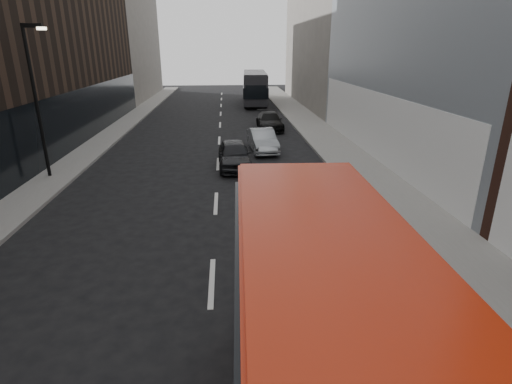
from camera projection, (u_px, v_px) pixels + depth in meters
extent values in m
cube|color=slate|center=(328.00, 141.00, 27.52)|extent=(3.00, 80.00, 0.15)
cube|color=slate|center=(98.00, 145.00, 26.43)|extent=(2.00, 80.00, 0.15)
cube|color=silver|center=(374.00, 125.00, 23.27)|extent=(0.35, 21.00, 3.80)
cube|color=#666059|center=(326.00, 19.00, 42.57)|extent=(5.00, 24.00, 18.00)
cube|color=black|center=(56.00, 35.00, 28.51)|extent=(5.00, 24.00, 14.00)
cube|color=#666059|center=(127.00, 44.00, 49.30)|extent=(5.00, 20.00, 13.00)
cylinder|color=black|center=(37.00, 104.00, 18.63)|extent=(0.16, 0.16, 7.00)
cube|color=black|center=(32.00, 25.00, 17.49)|extent=(0.90, 0.15, 0.18)
cube|color=#FFF2CC|center=(42.00, 28.00, 17.56)|extent=(0.35, 0.22, 0.12)
cube|color=black|center=(290.00, 262.00, 8.80)|extent=(1.90, 0.13, 1.25)
cube|color=#A5200A|center=(371.00, 320.00, 3.40)|extent=(2.41, 9.47, 0.12)
cylinder|color=black|center=(249.00, 369.00, 7.50)|extent=(0.29, 0.90, 0.89)
cylinder|color=black|center=(351.00, 366.00, 7.58)|extent=(0.29, 0.90, 0.89)
cube|color=black|center=(255.00, 87.00, 45.40)|extent=(3.03, 11.01, 3.07)
cube|color=black|center=(255.00, 89.00, 45.47)|extent=(3.16, 11.06, 1.09)
cube|color=black|center=(256.00, 92.00, 40.27)|extent=(2.11, 0.19, 1.39)
cube|color=black|center=(254.00, 83.00, 50.57)|extent=(2.11, 0.19, 1.39)
cube|color=black|center=(255.00, 72.00, 44.87)|extent=(2.91, 10.57, 0.12)
cylinder|color=black|center=(245.00, 96.00, 49.14)|extent=(0.35, 1.00, 0.99)
cylinder|color=black|center=(263.00, 96.00, 49.19)|extent=(0.35, 1.00, 0.99)
cylinder|color=black|center=(245.00, 104.00, 42.59)|extent=(0.35, 1.00, 0.99)
cylinder|color=black|center=(266.00, 104.00, 42.64)|extent=(0.35, 1.00, 0.99)
imported|color=black|center=(234.00, 154.00, 21.47)|extent=(1.85, 4.31, 1.45)
imported|color=gray|center=(262.00, 140.00, 24.92)|extent=(1.80, 4.27, 1.37)
imported|color=black|center=(270.00, 121.00, 31.53)|extent=(1.93, 4.64, 1.34)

